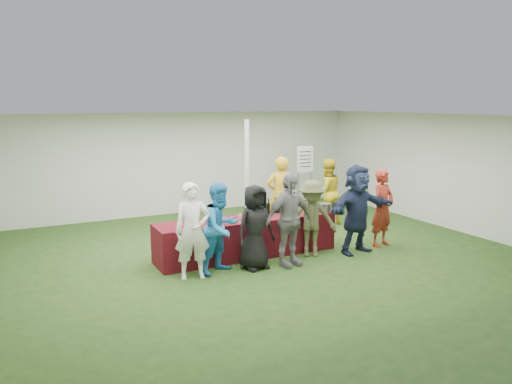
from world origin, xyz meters
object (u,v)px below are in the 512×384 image
customer_1 (221,228)px  customer_2 (255,227)px  customer_6 (383,208)px  customer_3 (289,220)px  customer_0 (193,231)px  staff_pourer (280,195)px  staff_back (327,192)px  customer_5 (357,209)px  serving_table (247,237)px  dump_bucket (325,208)px  wine_list_sign (305,164)px  customer_4 (312,219)px

customer_1 → customer_2: bearing=-32.9°
customer_2 → customer_6: bearing=-7.2°
customer_1 → customer_3: (1.24, -0.24, 0.06)m
customer_3 → customer_2: bearing=159.0°
customer_0 → customer_2: 1.17m
customer_2 → staff_pourer: bearing=41.4°
staff_pourer → customer_2: (-1.63, -1.97, -0.11)m
customer_0 → staff_back: bearing=38.0°
staff_back → customer_5: 2.39m
customer_1 → customer_5: customer_5 is taller
staff_back → serving_table: bearing=31.1°
staff_back → customer_6: size_ratio=1.00×
serving_table → dump_bucket: size_ratio=13.51×
staff_back → customer_0: 4.74m
dump_bucket → customer_3: 1.42m
wine_list_sign → customer_4: (-2.02, -3.45, -0.57)m
wine_list_sign → staff_pourer: bearing=-136.0°
customer_4 → customer_5: bearing=10.8°
staff_pourer → customer_6: size_ratio=1.09×
serving_table → customer_6: (2.81, -0.66, 0.43)m
serving_table → customer_5: 2.24m
staff_back → customer_4: (-1.75, -2.02, -0.06)m
staff_back → customer_6: customer_6 is taller
customer_4 → customer_6: 1.70m
wine_list_sign → customer_6: 3.57m
customer_3 → customer_6: customer_3 is taller
customer_4 → customer_3: bearing=-132.5°
serving_table → staff_pourer: 1.94m
staff_back → customer_0: size_ratio=0.97×
customer_4 → customer_5: 0.95m
wine_list_sign → customer_5: bearing=-106.8°
customer_3 → customer_4: customer_3 is taller
staff_back → customer_5: bearing=74.2°
staff_pourer → customer_2: staff_pourer is taller
customer_3 → customer_5: customer_5 is taller
customer_1 → customer_4: size_ratio=1.07×
dump_bucket → customer_1: customer_1 is taller
wine_list_sign → customer_2: (-3.33, -3.61, -0.55)m
serving_table → dump_bucket: 1.75m
wine_list_sign → staff_back: (-0.27, -1.43, -0.51)m
staff_back → customer_2: staff_back is taller
serving_table → customer_5: size_ratio=2.02×
customer_6 → serving_table: bearing=152.2°
customer_5 → customer_6: 0.80m
staff_pourer → customer_6: staff_pourer is taller
staff_pourer → customer_0: size_ratio=1.06×
dump_bucket → staff_pourer: size_ratio=0.15×
customer_5 → customer_6: size_ratio=1.10×
customer_3 → customer_1: bearing=160.5°
wine_list_sign → customer_6: bearing=-95.2°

